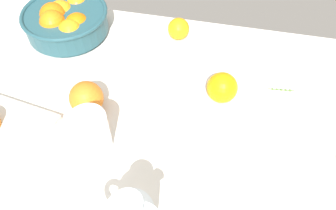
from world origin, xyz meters
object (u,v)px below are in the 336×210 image
(loose_orange_2, at_px, (222,88))
(loose_orange_4, at_px, (86,98))
(fruit_bowl, at_px, (66,21))
(loose_orange_0, at_px, (179,29))
(juice_glass, at_px, (92,135))

(loose_orange_2, relative_size, loose_orange_4, 0.94)
(loose_orange_2, height_order, loose_orange_4, loose_orange_4)
(fruit_bowl, bearing_deg, loose_orange_4, -58.44)
(loose_orange_0, bearing_deg, loose_orange_2, -54.44)
(juice_glass, height_order, loose_orange_4, juice_glass)
(loose_orange_0, bearing_deg, loose_orange_4, -118.12)
(loose_orange_2, bearing_deg, loose_orange_4, -162.01)
(loose_orange_4, bearing_deg, fruit_bowl, 121.56)
(loose_orange_2, bearing_deg, juice_glass, -142.38)
(fruit_bowl, relative_size, loose_orange_2, 3.22)
(fruit_bowl, bearing_deg, loose_orange_2, -18.43)
(loose_orange_0, bearing_deg, fruit_bowl, -171.25)
(loose_orange_2, distance_m, loose_orange_4, 0.35)
(juice_glass, bearing_deg, loose_orange_0, 74.42)
(juice_glass, relative_size, loose_orange_4, 1.32)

